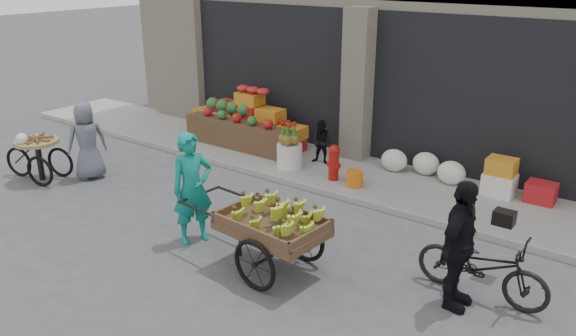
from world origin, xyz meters
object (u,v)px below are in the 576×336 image
Objects in this scene: seated_person at (322,142)px; cyclist at (459,246)px; fire_hydrant at (334,161)px; orange_bucket at (355,179)px; bicycle at (482,266)px; vendor_woman at (192,188)px; vendor_grey at (87,141)px; banana_cart at (269,221)px; tricycle_cart at (38,153)px; pineapple_bin at (289,156)px.

cyclist is (4.10, -3.21, 0.27)m from seated_person.
fire_hydrant reaches higher than orange_bucket.
orange_bucket is 0.19× the size of bicycle.
fire_hydrant is 3.30m from vendor_woman.
vendor_grey is at bearing 93.28° from bicycle.
vendor_grey is at bearing 176.88° from banana_cart.
seated_person is 5.69m from tricycle_cart.
tricycle_cart is at bearing -146.57° from fire_hydrant.
tricycle_cart is at bearing -139.12° from pineapple_bin.
cyclist is at bearing -56.35° from vendor_woman.
orange_bucket is at bearing -40.26° from seated_person.
banana_cart is 1.49m from vendor_woman.
cyclist is (-0.20, -0.40, 0.40)m from bicycle.
vendor_grey is at bearing 90.33° from cyclist.
banana_cart reaches higher than bicycle.
vendor_grey reaches higher than fire_hydrant.
pineapple_bin is 0.36× the size of tricycle_cart.
bicycle is (4.70, -2.21, 0.08)m from pineapple_bin.
vendor_grey is at bearing -147.27° from seated_person.
banana_cart is at bearing -66.45° from vendor_woman.
fire_hydrant is 5.84m from tricycle_cart.
pineapple_bin is 0.75m from seated_person.
seated_person is at bearing 26.35° from vendor_woman.
pineapple_bin is 0.30× the size of bicycle.
bicycle is (4.30, -2.81, -0.13)m from seated_person.
seated_person is at bearing 56.31° from pineapple_bin.
pineapple_bin is at bearing -133.69° from seated_person.
bicycle is at bearing -43.19° from seated_person.
banana_cart reaches higher than fire_hydrant.
banana_cart is 1.75× the size of tricycle_cart.
seated_person is at bearing 52.27° from cyclist.
tricycle_cart reaches higher than orange_bucket.
vendor_grey reaches higher than seated_person.
seated_person is 0.59× the size of vendor_grey.
vendor_grey is (-4.67, -2.51, 0.51)m from orange_bucket.
cyclist is (8.28, 0.66, 0.29)m from tricycle_cart.
pineapple_bin is at bearing 33.68° from vendor_woman.
seated_person reaches higher than tricycle_cart.
bicycle is at bearing -34.27° from orange_bucket.
vendor_grey is at bearing -148.48° from fire_hydrant.
orange_bucket is at bearing 102.63° from banana_cart.
pineapple_bin is 3.38m from vendor_woman.
fire_hydrant is 0.76× the size of seated_person.
tricycle_cart is 8.54m from bicycle.
tricycle_cart is at bearing -175.77° from banana_cart.
pineapple_bin is 1.62× the size of orange_bucket.
banana_cart is at bearing -58.05° from pineapple_bin.
cyclist reaches higher than vendor_grey.
cyclist reaches higher than seated_person.
vendor_woman reaches higher than vendor_grey.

